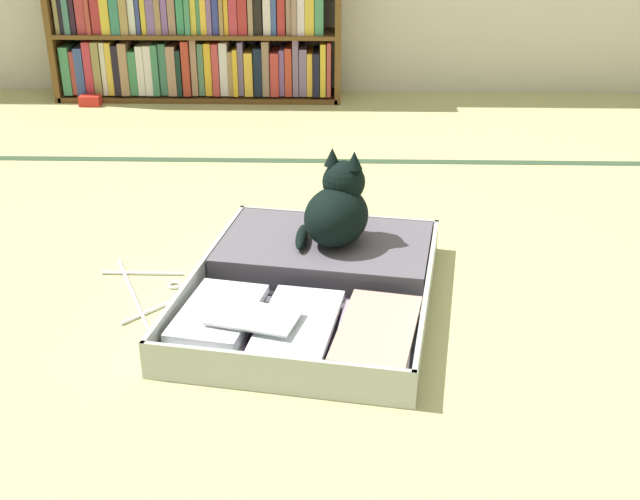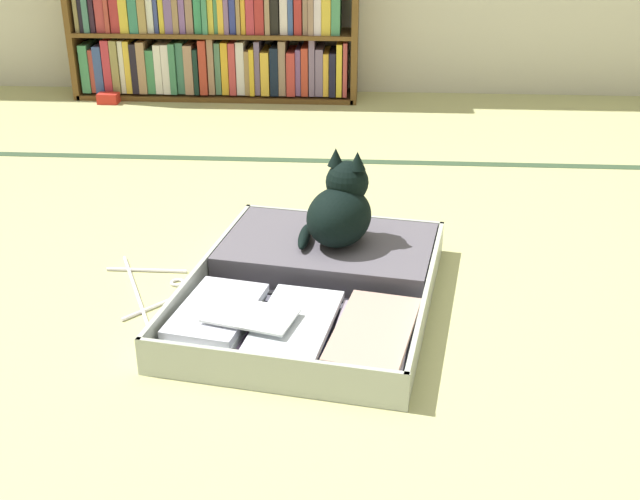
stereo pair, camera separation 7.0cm
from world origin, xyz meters
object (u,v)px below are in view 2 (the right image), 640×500
Objects in this scene: black_cat at (341,210)px; small_red_pouch at (108,98)px; bookshelf at (212,4)px; clothes_hanger at (149,287)px; open_suitcase at (316,282)px.

black_cat is 2.17m from small_red_pouch.
clothes_hanger is (0.19, -2.08, -0.45)m from bookshelf.
black_cat reaches higher than clothes_hanger.
bookshelf is at bearing 107.40° from open_suitcase.
clothes_hanger is (-0.46, 0.01, -0.04)m from open_suitcase.
bookshelf is 2.09m from black_cat.
small_red_pouch is (-0.52, -0.17, -0.43)m from bookshelf.
open_suitcase is (0.66, -2.09, -0.42)m from bookshelf.
small_red_pouch is at bearing 110.33° from clothes_hanger.
bookshelf reaches higher than clothes_hanger.
bookshelf is at bearing 95.33° from clothes_hanger.
clothes_hanger is 3.93× the size of small_red_pouch.
black_cat is at bearing 14.63° from clothes_hanger.
open_suitcase is at bearing -72.60° from bookshelf.
clothes_hanger is at bearing -69.67° from small_red_pouch.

